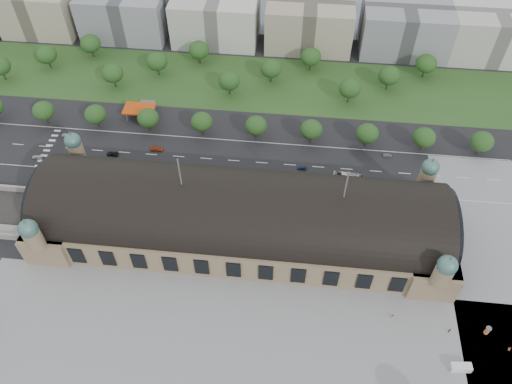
# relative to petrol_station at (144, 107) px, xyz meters

# --- Properties ---
(ground) EXTENTS (900.00, 900.00, 0.00)m
(ground) POSITION_rel_petrol_station_xyz_m (53.91, -65.28, -2.95)
(ground) COLOR black
(ground) RESTS_ON ground
(station) EXTENTS (150.00, 48.40, 44.30)m
(station) POSITION_rel_petrol_station_xyz_m (53.91, -65.28, 7.33)
(station) COLOR #8B7556
(station) RESTS_ON ground
(plaza_south) EXTENTS (190.00, 48.00, 0.12)m
(plaza_south) POSITION_rel_petrol_station_xyz_m (63.91, -109.28, -2.95)
(plaza_south) COLOR gray
(plaza_south) RESTS_ON ground
(road_slab) EXTENTS (260.00, 26.00, 0.10)m
(road_slab) POSITION_rel_petrol_station_xyz_m (33.91, -27.28, -2.95)
(road_slab) COLOR black
(road_slab) RESTS_ON ground
(grass_belt) EXTENTS (300.00, 45.00, 0.10)m
(grass_belt) POSITION_rel_petrol_station_xyz_m (38.91, 27.72, -2.95)
(grass_belt) COLOR #284D1E
(grass_belt) RESTS_ON ground
(petrol_station) EXTENTS (14.00, 13.00, 5.05)m
(petrol_station) POSITION_rel_petrol_station_xyz_m (0.00, 0.00, 0.00)
(petrol_station) COLOR #C33F0B
(petrol_station) RESTS_ON ground
(office_1) EXTENTS (45.00, 32.00, 24.00)m
(office_1) POSITION_rel_petrol_station_xyz_m (-76.09, 67.72, 9.05)
(office_1) COLOR tan
(office_1) RESTS_ON ground
(office_2) EXTENTS (45.00, 32.00, 24.00)m
(office_2) POSITION_rel_petrol_station_xyz_m (-26.09, 67.72, 9.05)
(office_2) COLOR gray
(office_2) RESTS_ON ground
(office_3) EXTENTS (45.00, 32.00, 24.00)m
(office_3) POSITION_rel_petrol_station_xyz_m (23.91, 67.72, 9.05)
(office_3) COLOR silver
(office_3) RESTS_ON ground
(office_4) EXTENTS (45.00, 32.00, 24.00)m
(office_4) POSITION_rel_petrol_station_xyz_m (73.91, 67.72, 9.05)
(office_4) COLOR tan
(office_4) RESTS_ON ground
(office_5) EXTENTS (45.00, 32.00, 24.00)m
(office_5) POSITION_rel_petrol_station_xyz_m (123.91, 67.72, 9.05)
(office_5) COLOR gray
(office_5) RESTS_ON ground
(office_6) EXTENTS (45.00, 32.00, 24.00)m
(office_6) POSITION_rel_petrol_station_xyz_m (168.91, 67.72, 9.05)
(office_6) COLOR silver
(office_6) RESTS_ON ground
(tree_row_1) EXTENTS (9.60, 9.60, 11.52)m
(tree_row_1) POSITION_rel_petrol_station_xyz_m (-42.09, -12.28, 4.48)
(tree_row_1) COLOR #2D2116
(tree_row_1) RESTS_ON ground
(tree_row_2) EXTENTS (9.60, 9.60, 11.52)m
(tree_row_2) POSITION_rel_petrol_station_xyz_m (-18.09, -12.28, 4.48)
(tree_row_2) COLOR #2D2116
(tree_row_2) RESTS_ON ground
(tree_row_3) EXTENTS (9.60, 9.60, 11.52)m
(tree_row_3) POSITION_rel_petrol_station_xyz_m (5.91, -12.28, 4.48)
(tree_row_3) COLOR #2D2116
(tree_row_3) RESTS_ON ground
(tree_row_4) EXTENTS (9.60, 9.60, 11.52)m
(tree_row_4) POSITION_rel_petrol_station_xyz_m (29.91, -12.28, 4.48)
(tree_row_4) COLOR #2D2116
(tree_row_4) RESTS_ON ground
(tree_row_5) EXTENTS (9.60, 9.60, 11.52)m
(tree_row_5) POSITION_rel_petrol_station_xyz_m (53.91, -12.28, 4.48)
(tree_row_5) COLOR #2D2116
(tree_row_5) RESTS_ON ground
(tree_row_6) EXTENTS (9.60, 9.60, 11.52)m
(tree_row_6) POSITION_rel_petrol_station_xyz_m (77.91, -12.28, 4.48)
(tree_row_6) COLOR #2D2116
(tree_row_6) RESTS_ON ground
(tree_row_7) EXTENTS (9.60, 9.60, 11.52)m
(tree_row_7) POSITION_rel_petrol_station_xyz_m (101.91, -12.28, 4.48)
(tree_row_7) COLOR #2D2116
(tree_row_7) RESTS_ON ground
(tree_row_8) EXTENTS (9.60, 9.60, 11.52)m
(tree_row_8) POSITION_rel_petrol_station_xyz_m (125.91, -12.28, 4.48)
(tree_row_8) COLOR #2D2116
(tree_row_8) RESTS_ON ground
(tree_row_9) EXTENTS (9.60, 9.60, 11.52)m
(tree_row_9) POSITION_rel_petrol_station_xyz_m (149.91, -12.28, 4.48)
(tree_row_9) COLOR #2D2116
(tree_row_9) RESTS_ON ground
(tree_belt_0) EXTENTS (10.40, 10.40, 12.48)m
(tree_belt_0) POSITION_rel_petrol_station_xyz_m (-76.09, 17.72, 5.10)
(tree_belt_0) COLOR #2D2116
(tree_belt_0) RESTS_ON ground
(tree_belt_1) EXTENTS (10.40, 10.40, 12.48)m
(tree_belt_1) POSITION_rel_petrol_station_xyz_m (-57.09, 29.72, 5.10)
(tree_belt_1) COLOR #2D2116
(tree_belt_1) RESTS_ON ground
(tree_belt_2) EXTENTS (10.40, 10.40, 12.48)m
(tree_belt_2) POSITION_rel_petrol_station_xyz_m (-38.09, 41.72, 5.10)
(tree_belt_2) COLOR #2D2116
(tree_belt_2) RESTS_ON ground
(tree_belt_3) EXTENTS (10.40, 10.40, 12.48)m
(tree_belt_3) POSITION_rel_petrol_station_xyz_m (-19.09, 17.72, 5.10)
(tree_belt_3) COLOR #2D2116
(tree_belt_3) RESTS_ON ground
(tree_belt_4) EXTENTS (10.40, 10.40, 12.48)m
(tree_belt_4) POSITION_rel_petrol_station_xyz_m (-0.09, 29.72, 5.10)
(tree_belt_4) COLOR #2D2116
(tree_belt_4) RESTS_ON ground
(tree_belt_5) EXTENTS (10.40, 10.40, 12.48)m
(tree_belt_5) POSITION_rel_petrol_station_xyz_m (18.91, 41.72, 5.10)
(tree_belt_5) COLOR #2D2116
(tree_belt_5) RESTS_ON ground
(tree_belt_6) EXTENTS (10.40, 10.40, 12.48)m
(tree_belt_6) POSITION_rel_petrol_station_xyz_m (37.91, 17.72, 5.10)
(tree_belt_6) COLOR #2D2116
(tree_belt_6) RESTS_ON ground
(tree_belt_7) EXTENTS (10.40, 10.40, 12.48)m
(tree_belt_7) POSITION_rel_petrol_station_xyz_m (56.91, 29.72, 5.10)
(tree_belt_7) COLOR #2D2116
(tree_belt_7) RESTS_ON ground
(tree_belt_8) EXTENTS (10.40, 10.40, 12.48)m
(tree_belt_8) POSITION_rel_petrol_station_xyz_m (75.91, 41.72, 5.10)
(tree_belt_8) COLOR #2D2116
(tree_belt_8) RESTS_ON ground
(tree_belt_9) EXTENTS (10.40, 10.40, 12.48)m
(tree_belt_9) POSITION_rel_petrol_station_xyz_m (94.91, 17.72, 5.10)
(tree_belt_9) COLOR #2D2116
(tree_belt_9) RESTS_ON ground
(tree_belt_10) EXTENTS (10.40, 10.40, 12.48)m
(tree_belt_10) POSITION_rel_petrol_station_xyz_m (113.91, 29.72, 5.10)
(tree_belt_10) COLOR #2D2116
(tree_belt_10) RESTS_ON ground
(tree_belt_11) EXTENTS (10.40, 10.40, 12.48)m
(tree_belt_11) POSITION_rel_petrol_station_xyz_m (132.91, 41.72, 5.10)
(tree_belt_11) COLOR #2D2116
(tree_belt_11) RESTS_ON ground
(traffic_car_0) EXTENTS (4.50, 2.02, 1.50)m
(traffic_car_0) POSITION_rel_petrol_station_xyz_m (-38.13, -34.72, -2.20)
(traffic_car_0) COLOR silver
(traffic_car_0) RESTS_ON ground
(traffic_car_1) EXTENTS (4.20, 1.47, 1.38)m
(traffic_car_1) POSITION_rel_petrol_station_xyz_m (-30.41, -20.15, -2.26)
(traffic_car_1) COLOR gray
(traffic_car_1) RESTS_ON ground
(traffic_car_2) EXTENTS (5.09, 2.49, 1.39)m
(traffic_car_2) POSITION_rel_petrol_station_xyz_m (-6.72, -29.34, -2.25)
(traffic_car_2) COLOR black
(traffic_car_2) RESTS_ON ground
(traffic_car_3) EXTENTS (5.44, 2.26, 1.57)m
(traffic_car_3) POSITION_rel_petrol_station_xyz_m (11.85, -24.44, -2.16)
(traffic_car_3) COLOR #9B3413
(traffic_car_3) RESTS_ON ground
(traffic_car_4) EXTENTS (4.00, 1.62, 1.36)m
(traffic_car_4) POSITION_rel_petrol_station_xyz_m (75.06, -29.26, -2.27)
(traffic_car_4) COLOR #1C274F
(traffic_car_4) RESTS_ON ground
(traffic_car_5) EXTENTS (3.92, 1.47, 1.28)m
(traffic_car_5) POSITION_rel_petrol_station_xyz_m (111.34, -17.93, -2.31)
(traffic_car_5) COLOR #4F5256
(traffic_car_5) RESTS_ON ground
(parked_car_0) EXTENTS (4.55, 3.13, 1.42)m
(parked_car_0) POSITION_rel_petrol_station_xyz_m (-15.22, -44.28, -2.24)
(parked_car_0) COLOR black
(parked_car_0) RESTS_ON ground
(parked_car_1) EXTENTS (6.26, 5.59, 1.61)m
(parked_car_1) POSITION_rel_petrol_station_xyz_m (-13.13, -40.28, -2.14)
(parked_car_1) COLOR maroon
(parked_car_1) RESTS_ON ground
(parked_car_2) EXTENTS (4.78, 3.84, 1.30)m
(parked_car_2) POSITION_rel_petrol_station_xyz_m (9.57, -44.28, -2.30)
(parked_car_2) COLOR #182543
(parked_car_2) RESTS_ON ground
(parked_car_3) EXTENTS (4.57, 3.66, 1.46)m
(parked_car_3) POSITION_rel_petrol_station_xyz_m (-1.46, -40.28, -2.22)
(parked_car_3) COLOR slate
(parked_car_3) RESTS_ON ground
(parked_car_4) EXTENTS (5.12, 3.94, 1.62)m
(parked_car_4) POSITION_rel_petrol_station_xyz_m (5.92, -44.28, -2.14)
(parked_car_4) COLOR silver
(parked_car_4) RESTS_ON ground
(parked_car_5) EXTENTS (6.19, 4.47, 1.57)m
(parked_car_5) POSITION_rel_petrol_station_xyz_m (11.11, -43.94, -2.17)
(parked_car_5) COLOR #969A9E
(parked_car_5) RESTS_ON ground
(parked_car_6) EXTENTS (4.78, 3.57, 1.29)m
(parked_car_6) POSITION_rel_petrol_station_xyz_m (34.83, -44.28, -2.31)
(parked_car_6) COLOR black
(parked_car_6) RESTS_ON ground
(bus_west) EXTENTS (11.59, 3.73, 3.17)m
(bus_west) POSITION_rel_petrol_station_xyz_m (46.63, -38.28, -1.36)
(bus_west) COLOR red
(bus_west) RESTS_ON ground
(bus_mid) EXTENTS (13.36, 4.24, 3.66)m
(bus_mid) POSITION_rel_petrol_station_xyz_m (57.77, -38.28, -1.12)
(bus_mid) COLOR silver
(bus_mid) RESTS_ON ground
(bus_east) EXTENTS (12.21, 3.61, 3.36)m
(bus_east) POSITION_rel_petrol_station_xyz_m (93.91, -33.28, -1.27)
(bus_east) COLOR beige
(bus_east) RESTS_ON ground
(van_south) EXTENTS (6.37, 2.94, 2.69)m
(van_south) POSITION_rel_petrol_station_xyz_m (126.91, -109.71, -1.66)
(van_south) COLOR white
(van_south) RESTS_ON ground
(advertising_column) EXTENTS (1.78, 1.78, 3.38)m
(advertising_column) POSITION_rel_petrol_station_xyz_m (137.57, -96.60, -1.19)
(advertising_column) COLOR red
(advertising_column) RESTS_ON ground
(pedestrian_0) EXTENTS (1.03, 0.81, 1.86)m
(pedestrian_0) POSITION_rel_petrol_station_xyz_m (107.72, -94.32, -2.02)
(pedestrian_0) COLOR gray
(pedestrian_0) RESTS_ON ground
(pedestrian_2) EXTENTS (0.64, 0.97, 1.88)m
(pedestrian_2) POSITION_rel_petrol_station_xyz_m (125.72, -97.50, -2.01)
(pedestrian_2) COLOR gray
(pedestrian_2) RESTS_ON ground
(pedestrian_5) EXTENTS (0.80, 1.07, 1.94)m
(pedestrian_5) POSITION_rel_petrol_station_xyz_m (143.65, -101.75, -1.98)
(pedestrian_5) COLOR gray
(pedestrian_5) RESTS_ON ground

